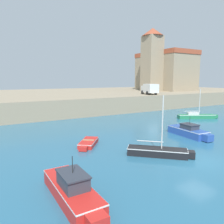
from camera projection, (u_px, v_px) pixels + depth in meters
The scene contains 9 objects.
ground_plane at pixel (198, 160), 17.18m from camera, with size 200.00×200.00×0.00m, color #28607F.
quay_seawall at pixel (53, 99), 53.11m from camera, with size 120.00×40.00×3.09m, color gray.
sailboat_black_0 at pixel (159, 151), 18.14m from camera, with size 4.65×4.41×5.05m.
sailboat_green_1 at pixel (197, 116), 35.28m from camera, with size 6.16×3.78×4.81m.
motorboat_red_2 at pixel (73, 190), 11.46m from camera, with size 1.70×6.01×2.46m.
dinghy_red_3 at pixel (88, 143), 20.98m from camera, with size 3.05×3.48×0.54m.
motorboat_blue_4 at pixel (189, 131), 24.46m from camera, with size 2.02×5.57×2.28m.
church at pixel (163, 69), 63.15m from camera, with size 15.02×16.76×16.40m.
truck_on_quay at pixel (150, 89), 46.04m from camera, with size 2.91×4.63×2.20m.
Camera 1 is at (-14.05, -10.86, 6.35)m, focal length 35.00 mm.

